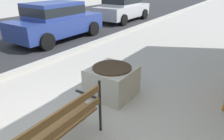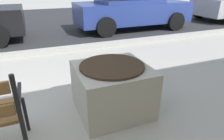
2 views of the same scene
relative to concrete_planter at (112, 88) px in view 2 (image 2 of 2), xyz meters
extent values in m
cube|color=#2D2D30|center=(-1.90, 7.39, -0.33)|extent=(60.00, 9.00, 0.01)
cylinder|color=black|center=(-1.10, -0.04, -0.11)|extent=(0.04, 0.04, 0.45)
cylinder|color=black|center=(-1.10, -0.51, 0.14)|extent=(0.04, 0.04, 0.95)
cube|color=black|center=(-1.10, -0.24, 0.29)|extent=(0.04, 0.48, 0.03)
cube|color=#A8A399|center=(0.00, 0.00, -0.01)|extent=(0.93, 0.93, 0.64)
cylinder|color=#38281C|center=(0.00, 0.00, 0.33)|extent=(0.84, 0.84, 0.03)
cylinder|color=black|center=(-1.80, 5.45, -0.01)|extent=(0.64, 0.22, 0.64)
cube|color=navy|center=(2.62, 4.60, 0.28)|extent=(4.11, 1.71, 0.70)
cylinder|color=black|center=(3.96, 5.45, -0.01)|extent=(0.64, 0.22, 0.64)
cylinder|color=black|center=(3.95, 3.75, -0.01)|extent=(0.64, 0.22, 0.64)
cylinder|color=black|center=(1.29, 5.46, -0.01)|extent=(0.64, 0.22, 0.64)
cylinder|color=black|center=(1.29, 3.76, -0.01)|extent=(0.64, 0.22, 0.64)
cylinder|color=black|center=(6.70, 5.46, -0.01)|extent=(0.64, 0.22, 0.64)
camera|label=1|loc=(-3.24, -2.21, 2.01)|focal=32.15mm
camera|label=2|loc=(-0.87, -2.21, 1.32)|focal=32.17mm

